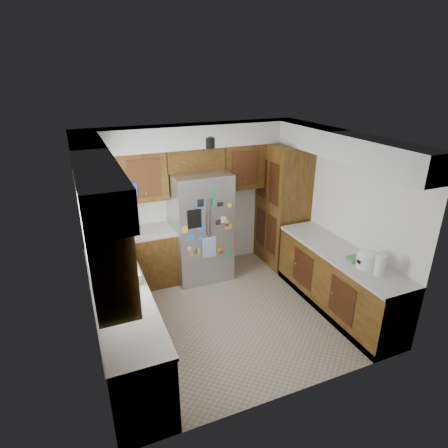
% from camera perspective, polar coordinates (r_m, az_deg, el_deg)
% --- Properties ---
extents(floor, '(3.60, 3.60, 0.00)m').
position_cam_1_polar(floor, '(5.58, 0.83, -13.38)').
color(floor, tan).
rests_on(floor, ground).
extents(room_shell, '(3.64, 3.24, 2.52)m').
position_cam_1_polar(room_shell, '(5.03, -1.83, 5.75)').
color(room_shell, white).
rests_on(room_shell, ground).
extents(left_counter_run, '(1.36, 3.20, 0.92)m').
position_cam_1_polar(left_counter_run, '(5.07, -13.88, -12.41)').
color(left_counter_run, '#3D230B').
rests_on(left_counter_run, ground).
extents(right_counter_run, '(0.63, 2.25, 0.92)m').
position_cam_1_polar(right_counter_run, '(5.71, 16.95, -8.55)').
color(right_counter_run, '#3D230B').
rests_on(right_counter_run, ground).
extents(pantry, '(0.60, 0.90, 2.15)m').
position_cam_1_polar(pantry, '(6.62, 8.85, 2.85)').
color(pantry, '#3D230B').
rests_on(pantry, ground).
extents(fridge, '(0.90, 0.79, 1.80)m').
position_cam_1_polar(fridge, '(6.12, -3.63, -0.33)').
color(fridge, gray).
rests_on(fridge, ground).
extents(bridge_cabinet, '(0.96, 0.34, 0.35)m').
position_cam_1_polar(bridge_cabinet, '(6.00, -4.60, 9.96)').
color(bridge_cabinet, '#3D230B').
rests_on(bridge_cabinet, fridge).
extents(fridge_top_items, '(0.80, 0.36, 0.27)m').
position_cam_1_polar(fridge_top_items, '(5.88, -4.98, 12.65)').
color(fridge_top_items, '#1F2BB5').
rests_on(fridge_top_items, bridge_cabinet).
extents(sink_assembly, '(0.52, 0.71, 0.37)m').
position_cam_1_polar(sink_assembly, '(4.82, -16.25, -6.77)').
color(sink_assembly, white).
rests_on(sink_assembly, left_counter_run).
extents(left_counter_clutter, '(0.38, 0.81, 0.38)m').
position_cam_1_polar(left_counter_clutter, '(5.49, -16.79, -2.39)').
color(left_counter_clutter, black).
rests_on(left_counter_clutter, left_counter_run).
extents(rice_cooker, '(0.28, 0.26, 0.23)m').
position_cam_1_polar(rice_cooker, '(5.12, 20.99, -4.95)').
color(rice_cooker, white).
rests_on(rice_cooker, right_counter_run).
extents(paper_towel, '(0.13, 0.13, 0.28)m').
position_cam_1_polar(paper_towel, '(4.98, 22.69, -5.75)').
color(paper_towel, white).
rests_on(paper_towel, right_counter_run).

